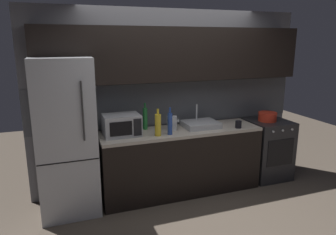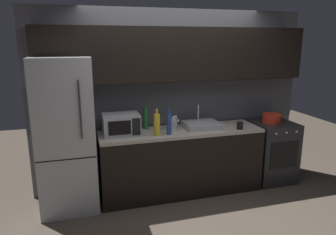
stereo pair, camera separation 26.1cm
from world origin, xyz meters
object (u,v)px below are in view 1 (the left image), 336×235
(refrigerator, at_px, (66,137))
(kettle, at_px, (172,123))
(microwave, at_px, (122,125))
(wine_bottle_green, at_px, (145,118))
(wine_bottle_blue, at_px, (170,123))
(mug_dark, at_px, (238,124))
(cooking_pot, at_px, (267,117))
(oven_range, at_px, (267,149))
(wine_bottle_yellow, at_px, (158,125))

(refrigerator, relative_size, kettle, 8.83)
(microwave, relative_size, wine_bottle_green, 1.26)
(wine_bottle_blue, distance_m, mug_dark, 1.00)
(kettle, bearing_deg, cooking_pot, -1.07)
(wine_bottle_blue, height_order, cooking_pot, wine_bottle_blue)
(refrigerator, bearing_deg, oven_range, -0.02)
(kettle, relative_size, wine_bottle_green, 0.59)
(kettle, bearing_deg, wine_bottle_yellow, -144.80)
(wine_bottle_yellow, relative_size, mug_dark, 3.52)
(kettle, bearing_deg, refrigerator, -178.80)
(microwave, distance_m, wine_bottle_green, 0.40)
(microwave, height_order, wine_bottle_yellow, wine_bottle_yellow)
(refrigerator, relative_size, wine_bottle_yellow, 5.45)
(microwave, distance_m, wine_bottle_blue, 0.62)
(wine_bottle_blue, bearing_deg, cooking_pot, 5.42)
(kettle, distance_m, mug_dark, 0.93)
(wine_bottle_yellow, xyz_separation_m, mug_dark, (1.16, -0.04, -0.10))
(cooking_pot, bearing_deg, mug_dark, -163.13)
(refrigerator, bearing_deg, mug_dark, -4.77)
(oven_range, relative_size, wine_bottle_green, 2.47)
(oven_range, distance_m, wine_bottle_yellow, 1.92)
(refrigerator, bearing_deg, wine_bottle_yellow, -7.89)
(microwave, relative_size, cooking_pot, 1.67)
(refrigerator, relative_size, mug_dark, 19.19)
(microwave, relative_size, mug_dark, 4.65)
(cooking_pot, bearing_deg, wine_bottle_green, 174.25)
(kettle, bearing_deg, wine_bottle_blue, -118.08)
(refrigerator, distance_m, oven_range, 2.97)
(refrigerator, distance_m, kettle, 1.37)
(oven_range, distance_m, wine_bottle_blue, 1.77)
(cooking_pot, bearing_deg, wine_bottle_yellow, -175.06)
(microwave, relative_size, kettle, 2.14)
(oven_range, distance_m, microwave, 2.33)
(refrigerator, height_order, wine_bottle_blue, refrigerator)
(microwave, bearing_deg, mug_dark, -7.45)
(wine_bottle_green, bearing_deg, refrigerator, -169.82)
(wine_bottle_yellow, distance_m, wine_bottle_green, 0.35)
(wine_bottle_blue, relative_size, wine_bottle_green, 0.97)
(refrigerator, xyz_separation_m, wine_bottle_yellow, (1.11, -0.15, 0.10))
(wine_bottle_blue, xyz_separation_m, cooking_pot, (1.62, 0.15, -0.08))
(wine_bottle_blue, height_order, wine_bottle_green, wine_bottle_green)
(microwave, xyz_separation_m, cooking_pot, (2.21, -0.02, -0.07))
(wine_bottle_yellow, bearing_deg, microwave, 158.14)
(mug_dark, xyz_separation_m, cooking_pot, (0.62, 0.19, 0.02))
(refrigerator, distance_m, cooking_pot, 2.89)
(microwave, height_order, mug_dark, microwave)
(refrigerator, height_order, cooking_pot, refrigerator)
(refrigerator, xyz_separation_m, oven_range, (2.93, -0.00, -0.50))
(wine_bottle_blue, bearing_deg, wine_bottle_yellow, -179.92)
(refrigerator, xyz_separation_m, microwave, (0.68, 0.02, 0.09))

